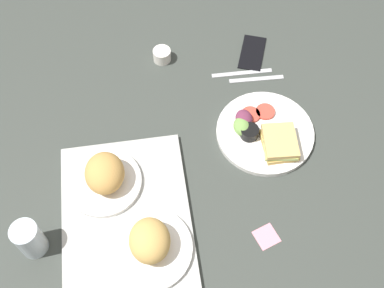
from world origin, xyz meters
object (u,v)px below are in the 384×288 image
Objects in this scene: bread_plate_far at (104,176)px; drinking_glass at (29,239)px; plate_with_salad at (264,133)px; cell_phone at (252,52)px; fork at (256,79)px; espresso_cup at (162,55)px; knife at (242,73)px; bread_plate_near at (149,244)px; sticky_note at (266,236)px; serving_tray at (126,216)px.

bread_plate_far reaches higher than drinking_glass.
plate_with_salad reaches higher than cell_phone.
bread_plate_far is 63.67cm from cell_phone.
plate_with_salad reaches higher than fork.
bread_plate_far is 1.19× the size of fork.
espresso_cup is 0.29× the size of knife.
bread_plate_near reaches higher than plate_with_salad.
espresso_cup is at bearing -21.37° from fork.
sticky_note is (-61.08, 9.47, -0.34)cm from cell_phone.
plate_with_salad is 31.50cm from cell_phone.
knife is (47.36, -62.92, -5.27)cm from drinking_glass.
drinking_glass is at bearing 38.29° from knife.
plate_with_salad is 1.65× the size of fork.
bread_plate_far is 1.40× the size of cell_phone.
espresso_cup reaches higher than sticky_note.
serving_tray is 59.09cm from fork.
knife is (23.66, 1.58, -1.48)cm from plate_with_salad.
sticky_note is (-62.83, -19.46, -1.94)cm from espresso_cup.
espresso_cup is (52.36, -15.51, 1.20)cm from serving_tray.
espresso_cup is 65.80cm from sticky_note.
cell_phone is (50.61, -44.45, -0.40)cm from serving_tray.
sticky_note is (-29.78, 6.12, -1.67)cm from plate_with_salad.
espresso_cup is (62.15, -10.18, -3.01)cm from bread_plate_near.
bread_plate_near is at bearing 58.39° from knife.
plate_with_salad is at bearing -50.86° from bread_plate_near.
bread_plate_near reaches higher than knife.
serving_tray is at bearing 115.18° from plate_with_salad.
knife is 53.64cm from sticky_note.
knife is 1.32× the size of cell_phone.
bread_plate_near is (-9.79, -5.33, 4.21)cm from serving_tray.
sticky_note is (-53.45, 4.53, -0.19)cm from knife.
fork is at bearing -164.16° from cell_phone.
drinking_glass reaches higher than bread_plate_near.
bread_plate_near reaches higher than espresso_cup.
plate_with_salad is at bearing -78.56° from bread_plate_far.
bread_plate_near is at bearing 170.69° from espresso_cup.
knife is at bearing -53.03° from drinking_glass.
bread_plate_far is 44.76cm from sticky_note.
bread_plate_near is 63.05cm from knife.
fork is at bearing -37.49° from bread_plate_near.
serving_tray is at bearing 45.07° from fork.
serving_tray is 2.23× the size of bread_plate_far.
cell_phone is (60.40, -39.12, -4.61)cm from bread_plate_near.
sticky_note is (-10.47, -34.98, -0.74)cm from serving_tray.
bread_plate_near is 30.07cm from sticky_note.
bread_plate_near reaches higher than serving_tray.
sticky_note is (-50.45, 8.53, -0.19)cm from fork.
plate_with_salad reaches higher than serving_tray.
plate_with_salad is 2.54× the size of drinking_glass.
drinking_glass is (-4.38, 23.41, 4.72)cm from serving_tray.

